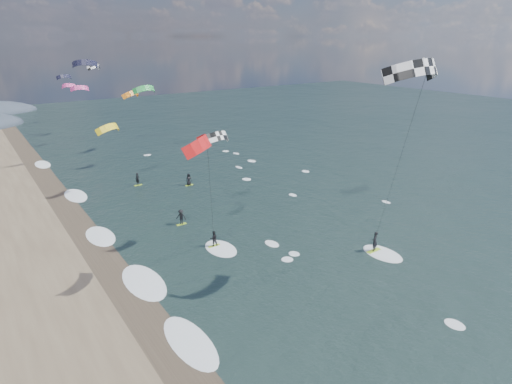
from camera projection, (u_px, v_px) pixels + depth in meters
ground at (365, 332)px, 29.80m from camera, size 260.00×260.00×0.00m
wet_sand_strip at (148, 319)px, 31.12m from camera, size 3.00×240.00×0.00m
kitesurfer_near_a at (417, 109)px, 30.37m from camera, size 8.03×8.43×18.44m
kitesurfer_near_b at (211, 181)px, 34.63m from camera, size 6.87×9.08×13.26m
far_kitesurfers at (174, 196)px, 52.58m from camera, size 7.70×16.43×1.77m
bg_kite_field at (105, 87)px, 69.77m from camera, size 13.99×77.65×8.06m
shoreline_surf at (140, 285)px, 35.44m from camera, size 2.40×79.40×0.11m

